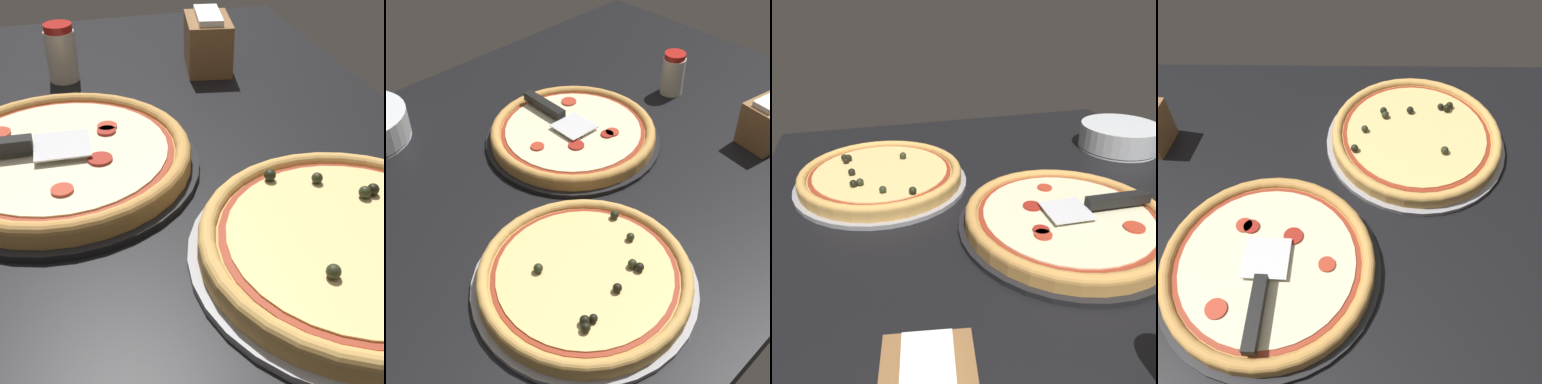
% 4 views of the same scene
% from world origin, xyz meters
% --- Properties ---
extents(ground_plane, '(1.43, 1.09, 0.04)m').
position_xyz_m(ground_plane, '(0.00, 0.00, -0.02)').
color(ground_plane, black).
extents(pizza_pan_front, '(0.40, 0.40, 0.01)m').
position_xyz_m(pizza_pan_front, '(-0.01, -0.05, 0.01)').
color(pizza_pan_front, black).
rests_on(pizza_pan_front, ground_plane).
extents(pizza_front, '(0.38, 0.38, 0.03)m').
position_xyz_m(pizza_front, '(-0.01, -0.05, 0.03)').
color(pizza_front, '#C68E47').
rests_on(pizza_front, pizza_pan_front).
extents(pizza_pan_back, '(0.39, 0.39, 0.01)m').
position_xyz_m(pizza_pan_back, '(0.28, 0.27, 0.01)').
color(pizza_pan_back, '#939399').
rests_on(pizza_pan_back, ground_plane).
extents(pizza_back, '(0.37, 0.37, 0.04)m').
position_xyz_m(pizza_back, '(0.28, 0.27, 0.03)').
color(pizza_back, tan).
rests_on(pizza_back, pizza_pan_back).
extents(serving_spatula, '(0.08, 0.21, 0.02)m').
position_xyz_m(serving_spatula, '(-0.01, -0.13, 0.05)').
color(serving_spatula, silver).
rests_on(serving_spatula, pizza_front).
extents(parmesan_shaker, '(0.06, 0.06, 0.11)m').
position_xyz_m(parmesan_shaker, '(-0.35, -0.03, 0.05)').
color(parmesan_shaker, silver).
rests_on(parmesan_shaker, ground_plane).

